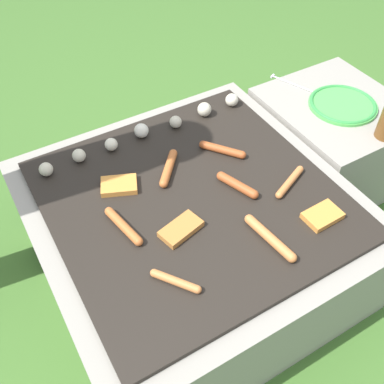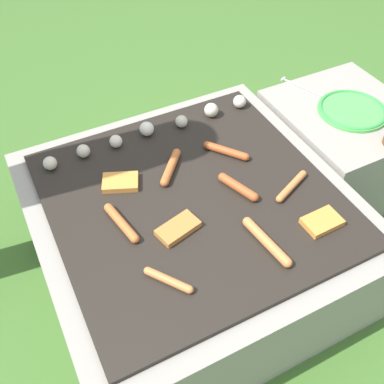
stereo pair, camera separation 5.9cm
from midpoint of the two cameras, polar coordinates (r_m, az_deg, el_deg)
The scene contains 16 objects.
ground_plane at distance 1.73m, azimuth 0.99°, elevation -9.38°, with size 14.00×14.00×0.00m, color #3D6628.
grill at distance 1.57m, azimuth 1.08°, elevation -5.46°, with size 0.99×0.99×0.39m.
side_ledge at distance 1.99m, azimuth 18.78°, elevation 5.31°, with size 0.49×0.54×0.39m.
sausage_front_center at distance 1.22m, azimuth -1.62°, elevation -11.15°, with size 0.10×0.13×0.02m.
sausage_back_right at distance 1.31m, azimuth 10.72°, elevation -6.22°, with size 0.05×0.20×0.03m.
sausage_mid_right at distance 1.50m, azimuth -1.59°, elevation 3.17°, with size 0.13×0.14×0.03m.
sausage_back_center at distance 1.34m, azimuth -7.74°, elevation -3.91°, with size 0.05×0.17×0.03m.
sausage_mid_left at distance 1.44m, azimuth 7.04°, elevation 0.61°, with size 0.07×0.15×0.03m.
sausage_front_left at distance 1.56m, azimuth 5.43°, elevation 5.19°, with size 0.11×0.14×0.03m.
sausage_front_right at distance 1.48m, azimuth 13.64°, elevation 0.71°, with size 0.16×0.08×0.02m.
bread_slice_right at distance 1.40m, azimuth 17.35°, elevation -3.66°, with size 0.11×0.08×0.02m.
bread_slice_left at distance 1.32m, azimuth -0.51°, elevation -4.67°, with size 0.14×0.10×0.02m.
bread_slice_center at distance 1.46m, azimuth -7.95°, elevation 1.22°, with size 0.14×0.12×0.02m.
mushroom_row at distance 1.64m, azimuth -3.43°, elevation 8.15°, with size 0.79×0.07×0.05m.
plate_colorful at distance 1.86m, azimuth 20.57°, elevation 9.70°, with size 0.26×0.26×0.02m.
fork_utensil at distance 1.94m, azimuth 14.73°, elevation 12.71°, with size 0.10×0.21×0.01m.
Camera 2 is at (-0.44, -0.86, 1.43)m, focal length 42.00 mm.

